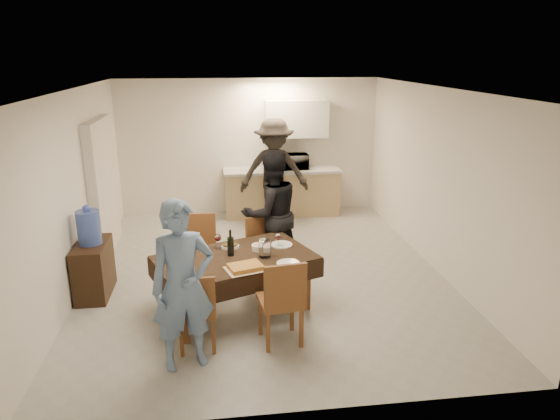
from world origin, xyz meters
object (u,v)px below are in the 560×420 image
at_px(water_pitcher, 265,248).
at_px(person_far, 271,214).
at_px(console, 94,269).
at_px(person_kitchen, 274,172).
at_px(savoury_tart, 245,267).
at_px(microwave, 294,161).
at_px(dining_table, 235,259).
at_px(person_near, 183,286).
at_px(water_jug, 89,227).
at_px(wine_bottle, 231,243).

relative_size(water_pitcher, person_far, 0.12).
relative_size(console, person_kitchen, 0.40).
height_order(savoury_tart, microwave, microwave).
bearing_deg(person_far, console, -10.45).
relative_size(microwave, person_kitchen, 0.27).
bearing_deg(dining_table, person_near, -139.32).
xyz_separation_m(savoury_tart, person_far, (0.45, 1.43, 0.16)).
height_order(water_jug, person_near, person_near).
height_order(savoury_tart, person_near, person_near).
bearing_deg(person_far, dining_table, 42.63).
bearing_deg(console, wine_bottle, -19.11).
bearing_deg(person_far, person_near, 42.63).
bearing_deg(dining_table, water_jug, 138.30).
height_order(dining_table, water_jug, water_jug).
distance_m(microwave, person_far, 2.82).
bearing_deg(person_near, microwave, 51.97).
xyz_separation_m(dining_table, person_near, (-0.55, -1.05, 0.19)).
xyz_separation_m(water_jug, person_far, (2.37, 0.39, -0.04)).
bearing_deg(console, microwave, 44.78).
height_order(water_jug, person_far, person_far).
relative_size(water_jug, wine_bottle, 1.35).
bearing_deg(person_kitchen, dining_table, -104.51).
relative_size(savoury_tart, person_kitchen, 0.22).
xyz_separation_m(water_pitcher, person_far, (0.20, 1.10, 0.07)).
bearing_deg(microwave, person_near, 68.92).
bearing_deg(wine_bottle, person_kitchen, 74.46).
bearing_deg(wine_bottle, water_pitcher, -14.04).
bearing_deg(savoury_tart, console, 151.48).
bearing_deg(person_near, savoury_tart, 28.92).
bearing_deg(person_kitchen, savoury_tart, -101.59).
xyz_separation_m(dining_table, person_far, (0.55, 1.05, 0.22)).
distance_m(dining_table, microwave, 4.00).
height_order(person_near, person_kitchen, person_kitchen).
bearing_deg(wine_bottle, console, 160.89).
distance_m(person_near, person_kitchen, 4.59).
bearing_deg(console, water_jug, 90.00).
height_order(wine_bottle, microwave, microwave).
distance_m(water_jug, person_near, 2.13).
bearing_deg(console, person_far, 9.28).
bearing_deg(water_jug, savoury_tart, -28.52).
bearing_deg(savoury_tart, dining_table, 104.74).
bearing_deg(wine_bottle, microwave, 69.95).
xyz_separation_m(person_near, person_kitchen, (1.41, 4.36, 0.10)).
bearing_deg(water_jug, dining_table, -20.02).
relative_size(dining_table, person_far, 1.16).
distance_m(person_far, person_kitchen, 2.29).
distance_m(water_pitcher, savoury_tart, 0.42).
relative_size(water_pitcher, person_kitchen, 0.11).
relative_size(console, water_jug, 1.77).
distance_m(microwave, person_near, 5.16).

